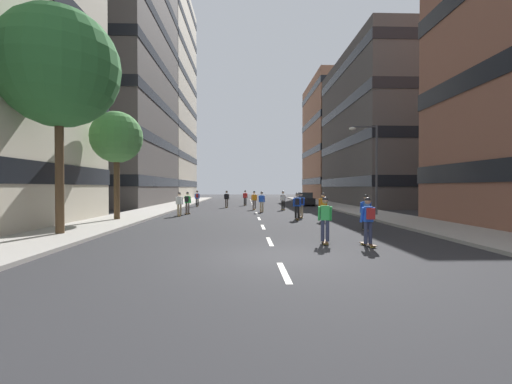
% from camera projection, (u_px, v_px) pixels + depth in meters
% --- Properties ---
extents(ground_plane, '(136.37, 136.37, 0.00)m').
position_uv_depth(ground_plane, '(255.00, 209.00, 33.53)').
color(ground_plane, '#28282B').
extents(sidewalk_left, '(3.66, 62.50, 0.14)m').
position_uv_depth(sidewalk_left, '(167.00, 207.00, 36.08)').
color(sidewalk_left, '#9E9991').
rests_on(sidewalk_left, ground_plane).
extents(sidewalk_right, '(3.66, 62.50, 0.14)m').
position_uv_depth(sidewalk_right, '(340.00, 207.00, 36.67)').
color(sidewalk_right, '#9E9991').
rests_on(sidewalk_right, ground_plane).
extents(lane_markings, '(0.16, 52.20, 0.01)m').
position_uv_depth(lane_markings, '(255.00, 209.00, 33.81)').
color(lane_markings, silver).
rests_on(lane_markings, ground_plane).
extents(building_left_mid, '(16.43, 19.88, 36.91)m').
position_uv_depth(building_left_mid, '(93.00, 50.00, 41.81)').
color(building_left_mid, '#4C4744').
rests_on(building_left_mid, ground_plane).
extents(building_left_far, '(16.43, 19.87, 36.43)m').
position_uv_depth(building_left_far, '(142.00, 96.00, 61.87)').
color(building_left_far, '#BCB29E').
rests_on(building_left_far, ground_plane).
extents(building_right_mid, '(16.43, 21.19, 18.20)m').
position_uv_depth(building_right_mid, '(407.00, 130.00, 43.19)').
color(building_right_mid, '#4C4744').
rests_on(building_right_mid, ground_plane).
extents(building_right_far, '(16.43, 17.40, 21.05)m').
position_uv_depth(building_right_far, '(355.00, 140.00, 63.23)').
color(building_right_far, '#9E6B51').
rests_on(building_right_far, ground_plane).
extents(parked_car_near, '(1.82, 4.40, 1.52)m').
position_uv_depth(parked_car_near, '(304.00, 199.00, 40.99)').
color(parked_car_near, black).
rests_on(parked_car_near, ground_plane).
extents(street_tree_near, '(3.20, 3.20, 6.74)m').
position_uv_depth(street_tree_near, '(116.00, 138.00, 21.96)').
color(street_tree_near, '#4C3823').
rests_on(street_tree_near, sidewalk_left).
extents(street_tree_mid, '(5.12, 5.12, 9.73)m').
position_uv_depth(street_tree_mid, '(59.00, 68.00, 15.13)').
color(street_tree_mid, '#4C3823').
rests_on(street_tree_mid, sidewalk_left).
extents(streetlamp_right, '(2.13, 0.30, 6.50)m').
position_uv_depth(streetlamp_right, '(372.00, 160.00, 25.55)').
color(streetlamp_right, '#3F3F44').
rests_on(streetlamp_right, sidewalk_right).
extents(skater_0, '(0.56, 0.92, 1.78)m').
position_uv_depth(skater_0, '(283.00, 200.00, 32.60)').
color(skater_0, brown).
rests_on(skater_0, ground_plane).
extents(skater_1, '(0.55, 0.92, 1.78)m').
position_uv_depth(skater_1, '(179.00, 203.00, 25.79)').
color(skater_1, brown).
rests_on(skater_1, ground_plane).
extents(skater_2, '(0.55, 0.92, 1.78)m').
position_uv_depth(skater_2, '(197.00, 197.00, 38.36)').
color(skater_2, brown).
rests_on(skater_2, ground_plane).
extents(skater_3, '(0.55, 0.91, 1.78)m').
position_uv_depth(skater_3, '(227.00, 198.00, 36.53)').
color(skater_3, brown).
rests_on(skater_3, ground_plane).
extents(skater_4, '(0.57, 0.92, 1.78)m').
position_uv_depth(skater_4, '(187.00, 201.00, 27.50)').
color(skater_4, brown).
rests_on(skater_4, ground_plane).
extents(skater_5, '(0.56, 0.92, 1.78)m').
position_uv_depth(skater_5, '(366.00, 210.00, 17.15)').
color(skater_5, brown).
rests_on(skater_5, ground_plane).
extents(skater_6, '(0.54, 0.91, 1.78)m').
position_uv_depth(skater_6, '(254.00, 199.00, 33.11)').
color(skater_6, brown).
rests_on(skater_6, ground_plane).
extents(skater_7, '(0.56, 0.92, 1.78)m').
position_uv_depth(skater_7, '(325.00, 218.00, 13.27)').
color(skater_7, brown).
rests_on(skater_7, ground_plane).
extents(skater_8, '(0.56, 0.92, 1.78)m').
position_uv_depth(skater_8, '(262.00, 201.00, 29.69)').
color(skater_8, brown).
rests_on(skater_8, ground_plane).
extents(skater_9, '(0.55, 0.91, 1.78)m').
position_uv_depth(skater_9, '(301.00, 203.00, 24.26)').
color(skater_9, brown).
rests_on(skater_9, ground_plane).
extents(skater_10, '(0.55, 0.91, 1.78)m').
position_uv_depth(skater_10, '(297.00, 204.00, 22.84)').
color(skater_10, brown).
rests_on(skater_10, ground_plane).
extents(skater_11, '(0.56, 0.92, 1.78)m').
position_uv_depth(skater_11, '(368.00, 218.00, 12.66)').
color(skater_11, brown).
rests_on(skater_11, ground_plane).
extents(skater_12, '(0.56, 0.92, 1.78)m').
position_uv_depth(skater_12, '(245.00, 197.00, 40.68)').
color(skater_12, brown).
rests_on(skater_12, ground_plane).
extents(skater_13, '(0.57, 0.92, 1.78)m').
position_uv_depth(skater_13, '(323.00, 206.00, 21.99)').
color(skater_13, brown).
rests_on(skater_13, ground_plane).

